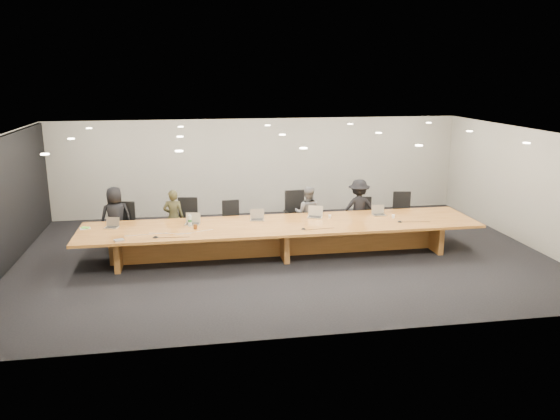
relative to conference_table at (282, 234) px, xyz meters
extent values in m
plane|color=black|center=(0.00, 0.00, -0.52)|extent=(12.00, 12.00, 0.00)
cube|color=beige|center=(0.00, 4.00, 0.88)|extent=(12.00, 0.02, 2.80)
cube|color=#935720|center=(0.00, 0.00, 0.20)|extent=(9.00, 1.80, 0.06)
cube|color=brown|center=(0.00, 0.00, -0.18)|extent=(7.65, 0.15, 0.69)
cube|color=brown|center=(-3.60, 0.00, -0.18)|extent=(0.12, 1.26, 0.69)
cube|color=brown|center=(0.00, 0.00, -0.18)|extent=(0.12, 1.26, 0.69)
cube|color=brown|center=(3.60, 0.00, -0.18)|extent=(0.12, 1.26, 0.69)
imported|color=black|center=(-3.80, 1.24, 0.22)|extent=(0.84, 0.68, 1.49)
imported|color=#302F1A|center=(-2.45, 1.28, 0.16)|extent=(0.53, 0.38, 1.36)
imported|color=slate|center=(0.84, 1.13, 0.16)|extent=(0.79, 0.71, 1.35)
imported|color=black|center=(2.17, 1.14, 0.22)|extent=(0.99, 0.61, 1.49)
cylinder|color=silver|center=(-2.07, 0.16, 0.36)|extent=(0.10, 0.10, 0.25)
cylinder|color=brown|center=(-1.95, -0.09, 0.28)|extent=(0.11, 0.11, 0.10)
cone|color=silver|center=(1.19, 0.29, 0.27)|extent=(0.08, 0.08, 0.08)
cone|color=white|center=(2.67, 0.05, 0.27)|extent=(0.08, 0.08, 0.08)
cube|color=silver|center=(-4.35, 0.35, 0.24)|extent=(0.26, 0.23, 0.01)
cube|color=#62D538|center=(-4.34, 0.33, 0.25)|extent=(0.18, 0.13, 0.02)
cube|color=silver|center=(-3.51, -0.70, 0.24)|extent=(0.23, 0.20, 0.03)
cone|color=black|center=(-2.79, -0.61, 0.25)|extent=(0.14, 0.14, 0.03)
cone|color=black|center=(0.38, -0.51, 0.24)|extent=(0.12, 0.12, 0.03)
cone|color=black|center=(2.69, -0.31, 0.24)|extent=(0.15, 0.15, 0.03)
camera|label=1|loc=(-2.06, -11.75, 3.57)|focal=35.00mm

